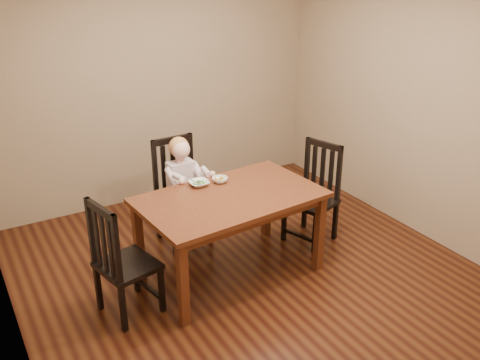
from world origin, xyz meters
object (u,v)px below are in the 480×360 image
bowl_veg (220,180)px  dining_table (230,205)px  chair_child (180,193)px  chair_right (314,195)px  bowl_peas (199,183)px  toddler (182,181)px  chair_left (121,262)px

bowl_veg → dining_table: bearing=-101.6°
chair_child → chair_right: bearing=147.3°
chair_child → bowl_veg: 0.64m
chair_right → bowl_peas: (-1.20, 0.19, 0.33)m
toddler → bowl_veg: (0.18, -0.47, 0.15)m
chair_left → bowl_veg: chair_left is taller
chair_child → bowl_veg: chair_child is taller
chair_left → bowl_peas: size_ratio=5.75×
chair_left → bowl_peas: bearing=102.0°
chair_child → chair_right: chair_child is taller
dining_table → toddler: size_ratio=2.79×
chair_child → bowl_peas: bearing=84.7°
chair_child → toddler: bearing=90.0°
bowl_peas → bowl_veg: (0.20, -0.03, 0.00)m
chair_child → bowl_peas: 0.59m
chair_child → chair_right: 1.37m
dining_table → chair_right: 1.09m
chair_left → chair_child: bearing=121.9°
bowl_peas → bowl_veg: bowl_veg is taller
chair_child → bowl_peas: (-0.03, -0.50, 0.31)m
chair_right → chair_child: bearing=41.5°
chair_right → toddler: size_ratio=1.73×
dining_table → chair_right: (1.06, 0.14, -0.21)m
dining_table → bowl_peas: bearing=113.2°
dining_table → chair_left: bearing=-175.6°
chair_left → toddler: 1.29m
dining_table → toddler: 0.79m
dining_table → chair_child: size_ratio=1.55×
chair_right → toddler: chair_right is taller
toddler → chair_right: bearing=149.2°
chair_left → bowl_peas: chair_left is taller
bowl_veg → chair_right: bearing=-9.2°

